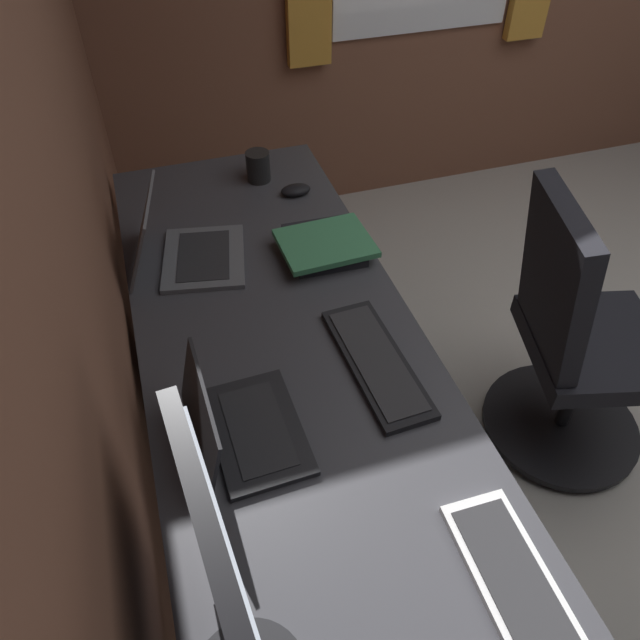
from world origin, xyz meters
name	(u,v)px	position (x,y,z in m)	size (l,w,h in m)	color
wall_back	(30,281)	(0.00, 2.03, 1.30)	(4.61, 0.10, 2.60)	brown
desk	(301,404)	(0.14, 1.60, 0.67)	(2.34, 0.74, 0.73)	#38383D
drawer_pedestal	(267,393)	(0.46, 1.62, 0.35)	(0.40, 0.51, 0.69)	#38383D
monitor_primary	(236,624)	(-0.44, 1.85, 1.00)	(0.55, 0.20, 0.47)	black
laptop_leftmost	(180,247)	(0.72, 1.80, 0.78)	(0.36, 0.38, 0.23)	#595B60
laptop_left	(235,426)	(0.04, 1.77, 0.78)	(0.31, 0.25, 0.20)	black
keyboard_main	(376,362)	(0.16, 1.39, 0.74)	(0.43, 0.16, 0.02)	black
keyboard_spare	(523,600)	(-0.47, 1.35, 0.74)	(0.42, 0.15, 0.02)	silver
mouse_main	(296,190)	(0.98, 1.37, 0.75)	(0.06, 0.10, 0.03)	black
book_stack_near	(324,244)	(0.64, 1.37, 0.76)	(0.26, 0.28, 0.05)	black
coffee_mug	(258,166)	(1.11, 1.47, 0.78)	(0.12, 0.08, 0.11)	black
office_chair	(573,347)	(0.25, 0.65, 0.46)	(0.56, 0.60, 0.97)	black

